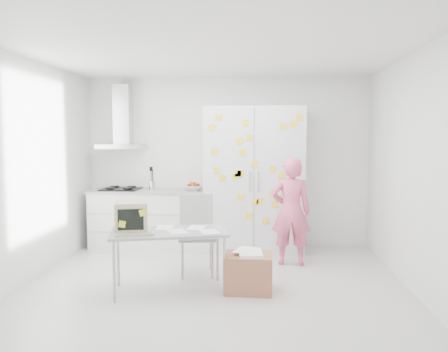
# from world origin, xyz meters

# --- Properties ---
(floor) EXTENTS (4.50, 4.00, 0.02)m
(floor) POSITION_xyz_m (0.00, 0.00, -0.01)
(floor) COLOR silver
(floor) RESTS_ON ground
(walls) EXTENTS (4.52, 4.01, 2.70)m
(walls) POSITION_xyz_m (0.00, 0.72, 1.35)
(walls) COLOR white
(walls) RESTS_ON ground
(ceiling) EXTENTS (4.50, 4.00, 0.02)m
(ceiling) POSITION_xyz_m (0.00, 0.00, 2.70)
(ceiling) COLOR white
(ceiling) RESTS_ON walls
(counter_run) EXTENTS (1.84, 0.63, 1.28)m
(counter_run) POSITION_xyz_m (-1.20, 1.70, 0.47)
(counter_run) COLOR white
(counter_run) RESTS_ON ground
(range_hood) EXTENTS (0.70, 0.48, 1.01)m
(range_hood) POSITION_xyz_m (-1.65, 1.84, 1.96)
(range_hood) COLOR silver
(range_hood) RESTS_ON walls
(tall_cabinet) EXTENTS (1.50, 0.68, 2.20)m
(tall_cabinet) POSITION_xyz_m (0.45, 1.67, 1.10)
(tall_cabinet) COLOR silver
(tall_cabinet) RESTS_ON ground
(person) EXTENTS (0.54, 0.36, 1.47)m
(person) POSITION_xyz_m (0.96, 0.93, 0.74)
(person) COLOR #EA5B84
(person) RESTS_ON ground
(desk) EXTENTS (1.40, 0.93, 1.02)m
(desk) POSITION_xyz_m (-0.75, -0.26, 0.78)
(desk) COLOR #92959C
(desk) RESTS_ON ground
(chair) EXTENTS (0.52, 0.52, 1.01)m
(chair) POSITION_xyz_m (-0.27, 0.46, 0.57)
(chair) COLOR #A3A4A2
(chair) RESTS_ON ground
(cardboard_box) EXTENTS (0.54, 0.45, 0.47)m
(cardboard_box) POSITION_xyz_m (0.41, -0.17, 0.22)
(cardboard_box) COLOR #A76848
(cardboard_box) RESTS_ON ground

